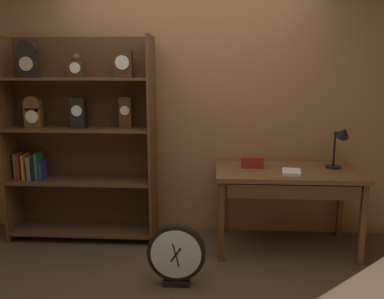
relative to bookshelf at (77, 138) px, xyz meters
The scene contains 8 objects.
ground_plane 1.84m from the bookshelf, 45.22° to the right, with size 10.00×10.00×0.00m, color #4C3826.
back_wood_panel 1.15m from the bookshelf, 13.81° to the left, with size 4.80×0.05×2.60m, color #9E6B3D.
bookshelf is the anchor object (origin of this frame).
workbench 2.05m from the bookshelf, ahead, with size 1.31×0.72×0.77m.
desk_lamp 2.51m from the bookshelf, ahead, with size 0.20×0.20×0.42m.
toolbox_small 1.72m from the bookshelf, ahead, with size 0.20×0.10×0.10m, color maroon.
open_repair_manual 2.07m from the bookshelf, ahead, with size 0.16×0.22×0.03m, color silver.
round_clock_large 1.59m from the bookshelf, 40.28° to the right, with size 0.46×0.11×0.50m.
Camera 1 is at (0.28, -2.68, 1.67)m, focal length 37.26 mm.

